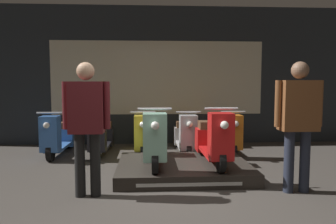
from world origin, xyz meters
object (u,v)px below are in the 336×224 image
object	(u,v)px
scooter_backrow_1	(101,137)
person_right_browsing	(298,115)
scooter_display_right	(213,140)
scooter_backrow_2	(144,136)
scooter_backrow_3	(185,136)
scooter_display_left	(154,141)
scooter_backrow_4	(226,135)
person_left_browsing	(87,118)
scooter_backrow_0	(59,137)

from	to	relation	value
scooter_backrow_1	person_right_browsing	size ratio (longest dim) A/B	0.96
scooter_display_right	scooter_backrow_2	world-z (taller)	scooter_display_right
scooter_backrow_3	person_right_browsing	distance (m)	2.84
scooter_backrow_1	person_right_browsing	xyz separation A→B (m)	(2.88, -2.49, 0.66)
scooter_backrow_1	scooter_backrow_2	world-z (taller)	same
scooter_backrow_3	person_right_browsing	world-z (taller)	person_right_browsing
scooter_display_left	scooter_backrow_4	bearing A→B (deg)	46.91
person_left_browsing	scooter_backrow_0	bearing A→B (deg)	112.35
scooter_backrow_1	scooter_backrow_4	bearing A→B (deg)	0.00
scooter_backrow_3	person_right_browsing	size ratio (longest dim) A/B	0.96
scooter_backrow_0	scooter_backrow_4	distance (m)	3.38
scooter_backrow_4	person_left_browsing	bearing A→B (deg)	-133.30
scooter_display_right	scooter_backrow_1	size ratio (longest dim) A/B	1.00
scooter_display_right	scooter_backrow_1	xyz separation A→B (m)	(-1.94, 1.60, -0.19)
scooter_display_right	scooter_backrow_4	xyz separation A→B (m)	(0.59, 1.60, -0.19)
scooter_display_right	scooter_backrow_3	bearing A→B (deg)	99.07
scooter_display_left	scooter_backrow_4	size ratio (longest dim) A/B	1.00
scooter_backrow_0	scooter_backrow_1	bearing A→B (deg)	0.00
scooter_backrow_1	person_right_browsing	world-z (taller)	person_right_browsing
scooter_display_left	scooter_display_right	world-z (taller)	same
scooter_backrow_1	scooter_display_right	bearing A→B (deg)	-39.51
scooter_backrow_0	scooter_backrow_2	bearing A→B (deg)	0.00
scooter_backrow_0	person_right_browsing	size ratio (longest dim) A/B	0.96
person_left_browsing	person_right_browsing	xyz separation A→B (m)	(2.70, 0.00, 0.03)
person_left_browsing	scooter_display_left	bearing A→B (deg)	46.34
scooter_backrow_2	person_left_browsing	size ratio (longest dim) A/B	0.97
scooter_backrow_3	person_right_browsing	bearing A→B (deg)	-64.52
scooter_backrow_4	person_left_browsing	size ratio (longest dim) A/B	0.97
scooter_display_right	person_left_browsing	size ratio (longest dim) A/B	0.97
scooter_backrow_0	scooter_backrow_4	xyz separation A→B (m)	(3.38, 0.00, 0.00)
scooter_display_left	person_right_browsing	world-z (taller)	person_right_browsing
scooter_display_right	scooter_backrow_2	xyz separation A→B (m)	(-1.10, 1.60, -0.19)
scooter_backrow_2	scooter_backrow_4	size ratio (longest dim) A/B	1.00
scooter_backrow_2	person_left_browsing	xyz separation A→B (m)	(-0.66, -2.49, 0.63)
scooter_backrow_2	person_left_browsing	bearing A→B (deg)	-104.88
scooter_display_right	scooter_backrow_3	distance (m)	1.63
scooter_display_left	scooter_display_right	distance (m)	0.91
scooter_backrow_3	scooter_backrow_0	bearing A→B (deg)	180.00
scooter_backrow_4	person_right_browsing	xyz separation A→B (m)	(0.34, -2.49, 0.66)
scooter_display_left	scooter_backrow_2	world-z (taller)	scooter_display_left
scooter_backrow_0	scooter_backrow_3	bearing A→B (deg)	0.00
scooter_backrow_2	person_right_browsing	xyz separation A→B (m)	(2.03, -2.49, 0.66)
scooter_backrow_0	scooter_backrow_3	size ratio (longest dim) A/B	1.00
scooter_display_left	scooter_backrow_1	world-z (taller)	scooter_display_left
scooter_backrow_0	person_left_browsing	distance (m)	2.77
scooter_backrow_2	scooter_backrow_3	world-z (taller)	same
scooter_backrow_2	scooter_backrow_4	xyz separation A→B (m)	(1.69, 0.00, 0.00)
scooter_backrow_0	person_left_browsing	world-z (taller)	person_left_browsing
scooter_display_right	scooter_backrow_3	xyz separation A→B (m)	(-0.26, 1.60, -0.19)
scooter_display_right	scooter_backrow_1	bearing A→B (deg)	140.49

